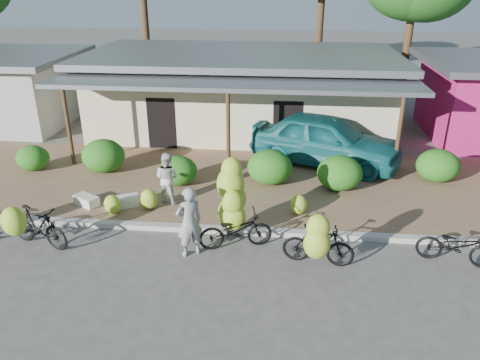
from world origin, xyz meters
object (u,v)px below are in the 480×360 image
object	(u,v)px
sack_near	(124,202)
vendor	(189,222)
bike_left	(34,226)
bike_center	(234,212)
bike_right	(318,243)
teal_van	(326,140)
sack_far	(86,200)
bike_far_right	(457,246)
bystander	(167,178)

from	to	relation	value
sack_near	vendor	distance (m)	3.27
bike_left	bike_center	distance (m)	4.99
bike_right	bike_left	bearing A→B (deg)	96.72
bike_right	teal_van	size ratio (longest dim) A/B	0.33
bike_center	sack_far	world-z (taller)	bike_center
bike_center	bike_far_right	distance (m)	5.42
bike_center	teal_van	bearing A→B (deg)	-42.05
bike_center	sack_near	bearing A→B (deg)	50.87
sack_far	teal_van	distance (m)	8.28
bike_far_right	bike_left	bearing A→B (deg)	105.40
sack_near	bystander	distance (m)	1.44
vendor	teal_van	size ratio (longest dim) A/B	0.35
bike_left	vendor	bearing A→B (deg)	-70.59
bike_right	bystander	distance (m)	5.14
bike_far_right	teal_van	bearing A→B (deg)	38.29
bike_left	bystander	bearing A→B (deg)	-27.64
bike_far_right	bike_right	bearing A→B (deg)	112.85
vendor	bike_far_right	bearing A→B (deg)	149.48
bike_left	sack_far	bearing A→B (deg)	7.95
bike_right	sack_near	bearing A→B (deg)	74.43
bike_center	vendor	bearing A→B (deg)	108.32
bike_left	bike_right	size ratio (longest dim) A/B	1.06
bike_left	sack_near	size ratio (longest dim) A/B	2.20
sack_far	bystander	xyz separation A→B (m)	(2.35, 0.47, 0.63)
bike_center	bike_right	size ratio (longest dim) A/B	1.27
bike_left	bystander	world-z (taller)	bystander
bike_left	bike_far_right	xyz separation A→B (m)	(10.31, 0.32, -0.15)
bike_far_right	vendor	world-z (taller)	vendor
sack_near	bike_far_right	bearing A→B (deg)	-12.24
sack_near	sack_far	distance (m)	1.13
bike_right	bike_far_right	bearing A→B (deg)	-72.28
bike_left	bike_far_right	world-z (taller)	bike_left
bike_center	bike_far_right	size ratio (longest dim) A/B	1.17
bike_center	teal_van	distance (m)	6.07
bike_center	vendor	distance (m)	1.21
bike_far_right	teal_van	world-z (taller)	teal_van
teal_van	bike_far_right	bearing A→B (deg)	-134.96
bystander	bike_far_right	bearing A→B (deg)	-177.25
bike_right	teal_van	world-z (taller)	teal_van
bike_left	bike_right	distance (m)	7.00
teal_van	sack_near	bearing A→B (deg)	143.63
bike_right	sack_near	world-z (taller)	bike_right
bike_center	bike_right	world-z (taller)	bike_center
bystander	bike_center	bearing A→B (deg)	158.71
bystander	sack_near	bearing A→B (deg)	40.37
sack_near	bystander	xyz separation A→B (m)	(1.22, 0.45, 0.62)
vendor	teal_van	distance (m)	7.15
bike_right	bike_far_right	size ratio (longest dim) A/B	0.92
sack_far	vendor	distance (m)	4.17
bike_center	teal_van	size ratio (longest dim) A/B	0.43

